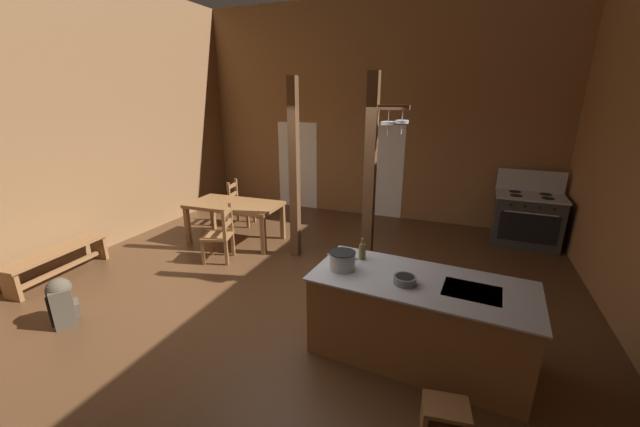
# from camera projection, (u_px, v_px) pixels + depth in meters

# --- Properties ---
(ground_plane) EXTENTS (8.52, 9.01, 0.10)m
(ground_plane) POSITION_uv_depth(u_px,v_px,m) (288.00, 303.00, 4.98)
(ground_plane) COLOR #4C301C
(wall_back) EXTENTS (8.52, 0.14, 4.58)m
(wall_back) POSITION_uv_depth(u_px,v_px,m) (370.00, 113.00, 7.97)
(wall_back) COLOR brown
(wall_back) RESTS_ON ground_plane
(wall_left) EXTENTS (0.14, 9.01, 4.58)m
(wall_left) POSITION_uv_depth(u_px,v_px,m) (54.00, 119.00, 5.64)
(wall_left) COLOR brown
(wall_left) RESTS_ON ground_plane
(glazed_door_back_left) EXTENTS (1.00, 0.01, 2.05)m
(glazed_door_back_left) POSITION_uv_depth(u_px,v_px,m) (298.00, 166.00, 8.89)
(glazed_door_back_left) COLOR white
(glazed_door_back_left) RESTS_ON ground_plane
(glazed_panel_back_right) EXTENTS (0.84, 0.01, 2.05)m
(glazed_panel_back_right) POSITION_uv_depth(u_px,v_px,m) (384.00, 172.00, 8.15)
(glazed_panel_back_right) COLOR white
(glazed_panel_back_right) RESTS_ON ground_plane
(kitchen_island) EXTENTS (2.23, 1.12, 0.88)m
(kitchen_island) POSITION_uv_depth(u_px,v_px,m) (417.00, 319.00, 3.77)
(kitchen_island) COLOR brown
(kitchen_island) RESTS_ON ground_plane
(stove_range) EXTENTS (1.17, 0.86, 1.32)m
(stove_range) POSITION_uv_depth(u_px,v_px,m) (527.00, 219.00, 6.75)
(stove_range) COLOR #313131
(stove_range) RESTS_ON ground_plane
(support_post_with_pot_rack) EXTENTS (0.53, 0.19, 2.93)m
(support_post_with_pot_rack) POSITION_uv_depth(u_px,v_px,m) (371.00, 182.00, 4.85)
(support_post_with_pot_rack) COLOR brown
(support_post_with_pot_rack) RESTS_ON ground_plane
(support_post_center) EXTENTS (0.14, 0.14, 2.93)m
(support_post_center) POSITION_uv_depth(u_px,v_px,m) (294.00, 172.00, 5.94)
(support_post_center) COLOR brown
(support_post_center) RESTS_ON ground_plane
(step_stool) EXTENTS (0.40, 0.33, 0.30)m
(step_stool) POSITION_uv_depth(u_px,v_px,m) (445.00, 418.00, 2.93)
(step_stool) COLOR brown
(step_stool) RESTS_ON ground_plane
(dining_table) EXTENTS (1.73, 0.95, 0.74)m
(dining_table) POSITION_uv_depth(u_px,v_px,m) (235.00, 208.00, 6.82)
(dining_table) COLOR brown
(dining_table) RESTS_ON ground_plane
(ladderback_chair_near_window) EXTENTS (0.56, 0.56, 0.95)m
(ladderback_chair_near_window) POSITION_uv_depth(u_px,v_px,m) (220.00, 235.00, 6.04)
(ladderback_chair_near_window) COLOR brown
(ladderback_chair_near_window) RESTS_ON ground_plane
(ladderback_chair_by_post) EXTENTS (0.51, 0.51, 0.95)m
(ladderback_chair_by_post) POSITION_uv_depth(u_px,v_px,m) (240.00, 204.00, 7.78)
(ladderback_chair_by_post) COLOR brown
(ladderback_chair_by_post) RESTS_ON ground_plane
(bench_along_left_wall) EXTENTS (0.48, 1.54, 0.44)m
(bench_along_left_wall) POSITION_uv_depth(u_px,v_px,m) (58.00, 258.00, 5.51)
(bench_along_left_wall) COLOR brown
(bench_along_left_wall) RESTS_ON ground_plane
(backpack) EXTENTS (0.39, 0.38, 0.60)m
(backpack) POSITION_uv_depth(u_px,v_px,m) (62.00, 300.00, 4.37)
(backpack) COLOR #4C4233
(backpack) RESTS_ON ground_plane
(stockpot_on_counter) EXTENTS (0.35, 0.28, 0.19)m
(stockpot_on_counter) POSITION_uv_depth(u_px,v_px,m) (342.00, 260.00, 3.86)
(stockpot_on_counter) COLOR #A8AAB2
(stockpot_on_counter) RESTS_ON kitchen_island
(mixing_bowl_on_counter) EXTENTS (0.22, 0.22, 0.08)m
(mixing_bowl_on_counter) POSITION_uv_depth(u_px,v_px,m) (405.00, 280.00, 3.56)
(mixing_bowl_on_counter) COLOR slate
(mixing_bowl_on_counter) RESTS_ON kitchen_island
(bottle_tall_on_counter) EXTENTS (0.08, 0.08, 0.25)m
(bottle_tall_on_counter) POSITION_uv_depth(u_px,v_px,m) (362.00, 251.00, 4.09)
(bottle_tall_on_counter) COLOR brown
(bottle_tall_on_counter) RESTS_ON kitchen_island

